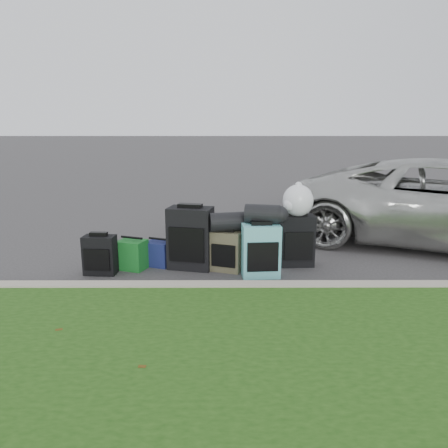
{
  "coord_description": "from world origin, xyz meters",
  "views": [
    {
      "loc": [
        -0.12,
        -5.6,
        1.9
      ],
      "look_at": [
        -0.1,
        0.2,
        0.55
      ],
      "focal_mm": 35.0,
      "sensor_mm": 36.0,
      "label": 1
    }
  ],
  "objects_px": {
    "suitcase_small_black": "(100,255)",
    "tote_navy": "(159,254)",
    "suitcase_large_black_right": "(296,241)",
    "suitcase_olive": "(227,251)",
    "tote_green": "(133,255)",
    "suitcase_large_black_left": "(191,238)",
    "suitcase_teal": "(261,251)"
  },
  "relations": [
    {
      "from": "suitcase_olive",
      "to": "suitcase_teal",
      "type": "relative_size",
      "value": 0.8
    },
    {
      "from": "suitcase_teal",
      "to": "suitcase_large_black_right",
      "type": "xyz_separation_m",
      "value": [
        0.52,
        0.45,
        0.01
      ]
    },
    {
      "from": "tote_navy",
      "to": "suitcase_large_black_left",
      "type": "bearing_deg",
      "value": 10.15
    },
    {
      "from": "suitcase_large_black_left",
      "to": "suitcase_teal",
      "type": "distance_m",
      "value": 0.97
    },
    {
      "from": "suitcase_large_black_left",
      "to": "tote_green",
      "type": "distance_m",
      "value": 0.8
    },
    {
      "from": "suitcase_teal",
      "to": "suitcase_large_black_right",
      "type": "bearing_deg",
      "value": 36.46
    },
    {
      "from": "suitcase_large_black_right",
      "to": "tote_navy",
      "type": "xyz_separation_m",
      "value": [
        -1.86,
        -0.02,
        -0.18
      ]
    },
    {
      "from": "suitcase_large_black_left",
      "to": "suitcase_olive",
      "type": "bearing_deg",
      "value": -0.82
    },
    {
      "from": "suitcase_small_black",
      "to": "tote_navy",
      "type": "relative_size",
      "value": 1.5
    },
    {
      "from": "suitcase_large_black_right",
      "to": "suitcase_large_black_left",
      "type": "bearing_deg",
      "value": -178.0
    },
    {
      "from": "suitcase_teal",
      "to": "suitcase_small_black",
      "type": "bearing_deg",
      "value": 173.17
    },
    {
      "from": "suitcase_teal",
      "to": "suitcase_large_black_right",
      "type": "distance_m",
      "value": 0.68
    },
    {
      "from": "suitcase_teal",
      "to": "suitcase_large_black_left",
      "type": "bearing_deg",
      "value": 155.4
    },
    {
      "from": "suitcase_small_black",
      "to": "suitcase_teal",
      "type": "height_order",
      "value": "suitcase_teal"
    },
    {
      "from": "suitcase_small_black",
      "to": "tote_green",
      "type": "bearing_deg",
      "value": 32.55
    },
    {
      "from": "suitcase_large_black_left",
      "to": "tote_navy",
      "type": "xyz_separation_m",
      "value": [
        -0.44,
        0.09,
        -0.24
      ]
    },
    {
      "from": "suitcase_teal",
      "to": "tote_green",
      "type": "relative_size",
      "value": 1.71
    },
    {
      "from": "suitcase_large_black_left",
      "to": "tote_green",
      "type": "height_order",
      "value": "suitcase_large_black_left"
    },
    {
      "from": "suitcase_large_black_left",
      "to": "suitcase_large_black_right",
      "type": "height_order",
      "value": "suitcase_large_black_left"
    },
    {
      "from": "suitcase_olive",
      "to": "tote_green",
      "type": "distance_m",
      "value": 1.25
    },
    {
      "from": "suitcase_large_black_right",
      "to": "tote_green",
      "type": "height_order",
      "value": "suitcase_large_black_right"
    },
    {
      "from": "suitcase_teal",
      "to": "suitcase_olive",
      "type": "bearing_deg",
      "value": 148.38
    },
    {
      "from": "tote_green",
      "to": "suitcase_large_black_left",
      "type": "bearing_deg",
      "value": 23.14
    },
    {
      "from": "tote_green",
      "to": "suitcase_olive",
      "type": "bearing_deg",
      "value": 16.59
    },
    {
      "from": "suitcase_small_black",
      "to": "suitcase_large_black_right",
      "type": "distance_m",
      "value": 2.59
    },
    {
      "from": "suitcase_teal",
      "to": "tote_green",
      "type": "height_order",
      "value": "suitcase_teal"
    },
    {
      "from": "suitcase_small_black",
      "to": "tote_green",
      "type": "height_order",
      "value": "suitcase_small_black"
    },
    {
      "from": "suitcase_small_black",
      "to": "tote_green",
      "type": "xyz_separation_m",
      "value": [
        0.37,
        0.2,
        -0.06
      ]
    },
    {
      "from": "suitcase_olive",
      "to": "tote_green",
      "type": "relative_size",
      "value": 1.36
    },
    {
      "from": "tote_green",
      "to": "suitcase_teal",
      "type": "bearing_deg",
      "value": 9.94
    },
    {
      "from": "tote_green",
      "to": "tote_navy",
      "type": "bearing_deg",
      "value": 42.05
    },
    {
      "from": "suitcase_olive",
      "to": "tote_navy",
      "type": "relative_size",
      "value": 1.58
    }
  ]
}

